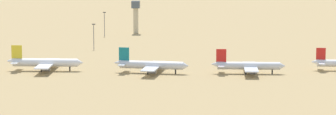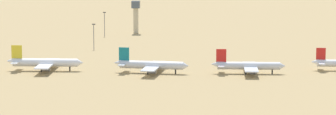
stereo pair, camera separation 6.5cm
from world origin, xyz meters
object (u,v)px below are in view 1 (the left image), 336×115
object	(u,v)px
control_tower	(136,14)
light_pole_mid	(94,34)
parked_jet_red_3	(248,66)
parked_jet_teal_2	(151,65)
light_pole_west	(104,22)
parked_jet_yellow_1	(44,63)

from	to	relation	value
control_tower	light_pole_mid	distance (m)	75.30
parked_jet_red_3	control_tower	world-z (taller)	control_tower
parked_jet_teal_2	light_pole_mid	bearing A→B (deg)	122.46
control_tower	light_pole_west	bearing A→B (deg)	-139.04
parked_jet_red_3	light_pole_mid	world-z (taller)	light_pole_mid
parked_jet_red_3	light_pole_mid	distance (m)	110.47
parked_jet_yellow_1	light_pole_mid	distance (m)	74.38
parked_jet_yellow_1	parked_jet_red_3	world-z (taller)	parked_jet_yellow_1
parked_jet_red_3	light_pole_mid	xyz separation A→B (m)	(-79.22, 76.87, 4.45)
light_pole_mid	parked_jet_yellow_1	bearing A→B (deg)	-99.77
parked_jet_yellow_1	light_pole_west	size ratio (longest dim) A/B	2.38
parked_jet_teal_2	light_pole_west	size ratio (longest dim) A/B	2.32
control_tower	light_pole_mid	xyz separation A→B (m)	(-16.76, -73.28, -4.25)
parked_jet_teal_2	light_pole_west	world-z (taller)	light_pole_west
parked_jet_teal_2	control_tower	world-z (taller)	control_tower
parked_jet_teal_2	control_tower	size ratio (longest dim) A/B	1.69
parked_jet_yellow_1	parked_jet_red_3	size ratio (longest dim) A/B	1.06
light_pole_west	light_pole_mid	world-z (taller)	light_pole_west
parked_jet_yellow_1	control_tower	distance (m)	149.62
parked_jet_yellow_1	parked_jet_teal_2	size ratio (longest dim) A/B	1.03
parked_jet_teal_2	parked_jet_red_3	distance (m)	43.18
light_pole_west	light_pole_mid	xyz separation A→B (m)	(1.23, -57.67, -0.54)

